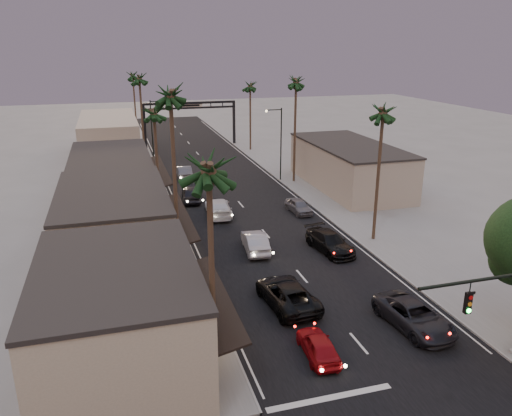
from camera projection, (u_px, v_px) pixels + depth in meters
ground at (234, 196)px, 55.92m from camera, size 200.00×200.00×0.00m
road at (224, 185)px, 60.48m from camera, size 14.00×120.00×0.02m
sidewalk_left at (140, 176)px, 64.33m from camera, size 5.00×92.00×0.12m
sidewalk_right at (280, 166)px, 69.35m from camera, size 5.00×92.00×0.12m
storefront_near at (120, 317)px, 26.09m from camera, size 8.00×12.00×5.50m
storefront_mid at (114, 227)px, 38.86m from camera, size 8.00×14.00×5.50m
storefront_far at (112, 179)px, 53.52m from camera, size 8.00×16.00×5.00m
storefront_dist at (109, 137)px, 74.33m from camera, size 8.00×20.00×6.00m
building_right at (349, 167)px, 58.84m from camera, size 8.00×18.00×5.00m
arch at (190, 113)px, 81.53m from camera, size 15.20×0.40×7.27m
streetlight_right at (279, 138)px, 60.63m from camera, size 2.13×0.30×9.00m
streetlight_left at (154, 127)px, 68.82m from camera, size 2.13×0.30×9.00m
palm_la at (208, 162)px, 21.79m from camera, size 3.20×3.20×13.20m
palm_lb at (170, 90)px, 33.03m from camera, size 3.20×3.20×15.20m
palm_lc at (154, 109)px, 46.71m from camera, size 3.20×3.20×12.20m
palm_ld at (139, 76)px, 63.41m from camera, size 3.20×3.20×14.20m
palm_ra at (384, 108)px, 40.01m from camera, size 3.20×3.20×13.20m
palm_rb at (296, 79)px, 57.94m from camera, size 3.20×3.20×14.20m
palm_rc at (250, 83)px, 76.78m from camera, size 3.20×3.20×12.20m
palm_far at (133, 73)px, 84.76m from camera, size 3.20×3.20×13.20m
oncoming_red at (318, 345)px, 27.23m from camera, size 1.83×4.03×1.34m
oncoming_pickup at (287, 294)px, 32.51m from camera, size 3.21×6.15×1.66m
oncoming_silver at (255, 242)px, 41.05m from camera, size 2.20×5.05×1.61m
oncoming_white at (218, 207)px, 49.57m from camera, size 2.90×5.97×1.67m
oncoming_dgrey at (191, 193)px, 54.10m from camera, size 2.54×5.15×1.69m
oncoming_grey_far at (184, 172)px, 63.21m from camera, size 1.97×4.99×1.62m
curbside_near at (414, 316)px, 29.94m from camera, size 3.19×5.95×1.59m
curbside_black at (330, 242)px, 41.03m from camera, size 2.94×5.72×1.59m
curbside_grey at (299, 206)px, 50.41m from camera, size 1.94×4.18×1.39m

